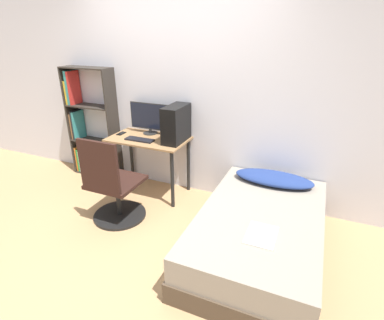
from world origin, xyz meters
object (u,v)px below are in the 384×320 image
Objects in this scene: monitor at (150,118)px; pc_tower at (176,124)px; bookshelf at (86,124)px; bed at (259,233)px; keyboard at (140,140)px; office_chair at (113,190)px.

pc_tower is at bearing -16.63° from monitor.
bookshelf reaches higher than bed.
pc_tower is (1.50, -0.11, 0.21)m from bookshelf.
pc_tower reaches higher than keyboard.
bookshelf is 2.78× the size of monitor.
keyboard is at bearing -159.64° from pc_tower.
bed is 4.18× the size of pc_tower.
bookshelf is 1.08m from monitor.
keyboard reaches higher than bed.
monitor is at bearing 153.76° from bed.
keyboard is (-0.02, 0.62, 0.39)m from office_chair.
bed is 5.00× the size of keyboard.
keyboard is 0.50m from pc_tower.
monitor is (-1.64, 0.81, 0.75)m from bed.
keyboard is at bearing 162.30° from bed.
monitor is at bearing 92.65° from office_chair.
office_chair is 1.80× the size of monitor.
monitor is 1.27× the size of pc_tower.
office_chair is 2.29× the size of pc_tower.
office_chair is at bearing -87.35° from monitor.
bookshelf is at bearing 175.66° from pc_tower.
bookshelf reaches higher than monitor.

